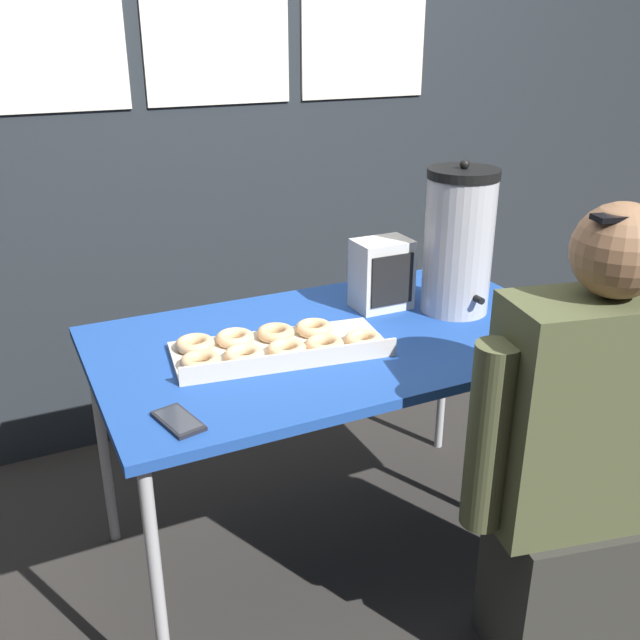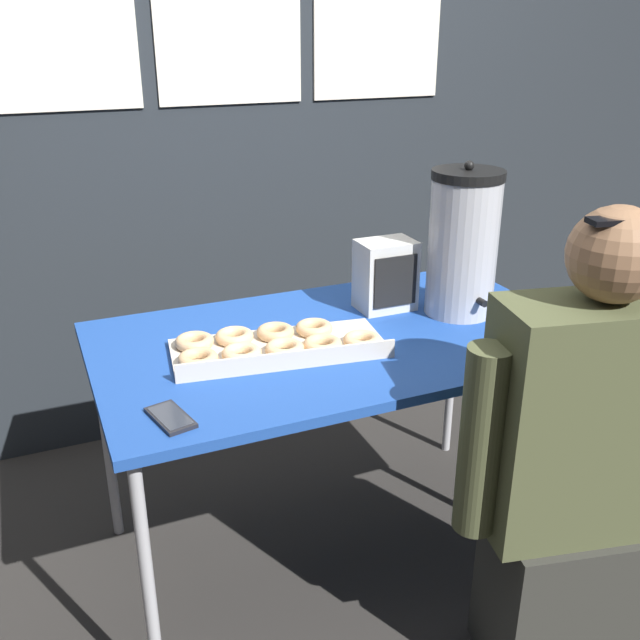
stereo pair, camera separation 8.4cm
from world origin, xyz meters
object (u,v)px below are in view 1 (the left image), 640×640
object	(u,v)px
donut_box	(276,346)
coffee_urn	(459,242)
space_heater	(382,274)
person_seated	(583,468)
cell_phone	(178,421)

from	to	relation	value
donut_box	coffee_urn	size ratio (longest dim) A/B	1.30
space_heater	person_seated	distance (m)	0.84
coffee_urn	cell_phone	xyz separation A→B (m)	(-0.98, -0.30, -0.22)
donut_box	cell_phone	world-z (taller)	donut_box
space_heater	person_seated	bearing A→B (deg)	-80.19
donut_box	coffee_urn	xyz separation A→B (m)	(0.63, 0.06, 0.20)
donut_box	space_heater	size ratio (longest dim) A/B	2.78
donut_box	cell_phone	size ratio (longest dim) A/B	4.03
donut_box	person_seated	xyz separation A→B (m)	(0.57, -0.60, -0.20)
coffee_urn	space_heater	size ratio (longest dim) A/B	2.14
space_heater	person_seated	size ratio (longest dim) A/B	0.18
person_seated	cell_phone	bearing A→B (deg)	-9.08
donut_box	person_seated	world-z (taller)	person_seated
cell_phone	person_seated	xyz separation A→B (m)	(0.91, -0.35, -0.18)
cell_phone	person_seated	bearing A→B (deg)	-34.20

